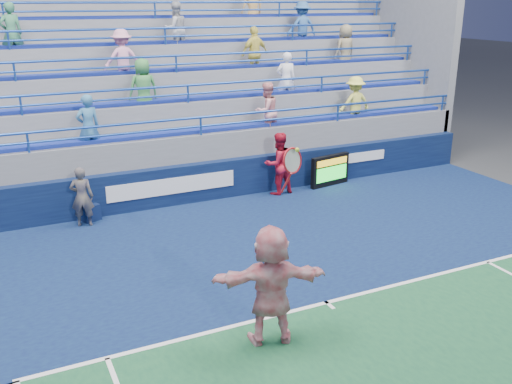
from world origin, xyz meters
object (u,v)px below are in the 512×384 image
judge_chair (89,211)px  ball_girl (278,164)px  tennis_player (271,285)px  line_judge (82,197)px  serve_speed_board (330,171)px

judge_chair → ball_girl: bearing=-2.1°
tennis_player → line_judge: 6.87m
serve_speed_board → tennis_player: 8.65m
tennis_player → ball_girl: (3.64, 6.73, -0.12)m
serve_speed_board → tennis_player: size_ratio=0.42×
serve_speed_board → ball_girl: (-1.78, 0.01, 0.43)m
serve_speed_board → tennis_player: (-5.41, -6.73, 0.55)m
tennis_player → ball_girl: bearing=61.6°
judge_chair → tennis_player: tennis_player is taller
judge_chair → serve_speed_board: bearing=-1.6°
serve_speed_board → line_judge: line_judge is taller
serve_speed_board → line_judge: bearing=-178.9°
judge_chair → tennis_player: size_ratio=0.23×
judge_chair → tennis_player: bearing=-75.7°
line_judge → ball_girl: 5.60m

